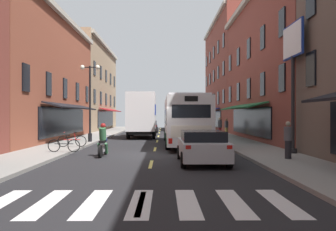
{
  "coord_description": "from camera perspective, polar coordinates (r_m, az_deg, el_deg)",
  "views": [
    {
      "loc": [
        0.55,
        -18.28,
        2.06
      ],
      "look_at": [
        0.79,
        3.06,
        2.03
      ],
      "focal_mm": 37.77,
      "sensor_mm": 36.0,
      "label": 1
    }
  ],
  "objects": [
    {
      "name": "sedan_near",
      "position": [
        15.21,
        5.57,
        -5.0
      ],
      "size": [
        2.04,
        4.23,
        1.39
      ],
      "color": "silver",
      "rests_on": "ground"
    },
    {
      "name": "sidewalk_right",
      "position": [
        19.15,
        15.68,
        -5.9
      ],
      "size": [
        3.0,
        80.0,
        0.14
      ],
      "primitive_type": "cube",
      "color": "gray",
      "rests_on": "ground"
    },
    {
      "name": "sedan_mid",
      "position": [
        42.05,
        -3.03,
        -1.77
      ],
      "size": [
        2.02,
        4.34,
        1.4
      ],
      "color": "black",
      "rests_on": "ground"
    },
    {
      "name": "crosswalk_near",
      "position": [
        8.54,
        -4.43,
        -13.86
      ],
      "size": [
        7.1,
        2.8,
        0.01
      ],
      "color": "silver",
      "rests_on": "ground"
    },
    {
      "name": "pedestrian_near",
      "position": [
        31.34,
        8.37,
        -1.78
      ],
      "size": [
        0.36,
        0.52,
        1.72
      ],
      "rotation": [
        0.0,
        0.0,
        3.0
      ],
      "color": "maroon",
      "rests_on": "sidewalk_right"
    },
    {
      "name": "pedestrian_far",
      "position": [
        16.44,
        18.81,
        -3.7
      ],
      "size": [
        0.36,
        0.36,
        1.64
      ],
      "rotation": [
        0.0,
        0.0,
        4.11
      ],
      "color": "black",
      "rests_on": "sidewalk_right"
    },
    {
      "name": "billboard_sign",
      "position": [
        19.11,
        19.51,
        9.11
      ],
      "size": [
        0.4,
        2.59,
        6.55
      ],
      "color": "black",
      "rests_on": "sidewalk_right"
    },
    {
      "name": "pedestrian_mid",
      "position": [
        33.27,
        9.41,
        -1.84
      ],
      "size": [
        0.36,
        0.36,
        1.59
      ],
      "rotation": [
        0.0,
        0.0,
        4.14
      ],
      "color": "#B29947",
      "rests_on": "sidewalk_right"
    },
    {
      "name": "box_truck",
      "position": [
        32.13,
        -4.19,
        -0.01
      ],
      "size": [
        2.52,
        7.01,
        4.0
      ],
      "color": "white",
      "rests_on": "ground"
    },
    {
      "name": "ground_plane",
      "position": [
        18.4,
        -2.36,
        -6.51
      ],
      "size": [
        34.8,
        80.0,
        0.1
      ],
      "primitive_type": "cube",
      "color": "black"
    },
    {
      "name": "street_lamp_twin",
      "position": [
        26.14,
        -12.48,
        2.57
      ],
      "size": [
        1.42,
        0.32,
        5.54
      ],
      "color": "black",
      "rests_on": "sidewalk_left"
    },
    {
      "name": "lane_centre_dashes",
      "position": [
        18.15,
        -2.38,
        -6.43
      ],
      "size": [
        0.14,
        73.9,
        0.01
      ],
      "color": "#DBCC4C",
      "rests_on": "ground"
    },
    {
      "name": "transit_bus",
      "position": [
        24.51,
        2.57,
        -0.72
      ],
      "size": [
        2.73,
        11.94,
        3.28
      ],
      "color": "white",
      "rests_on": "ground"
    },
    {
      "name": "motorcycle_rider",
      "position": [
        17.96,
        -10.43,
        -4.25
      ],
      "size": [
        0.62,
        2.07,
        1.66
      ],
      "color": "black",
      "rests_on": "ground"
    },
    {
      "name": "sidewalk_left",
      "position": [
        19.48,
        -20.07,
        -5.8
      ],
      "size": [
        3.0,
        80.0,
        0.14
      ],
      "primitive_type": "cube",
      "color": "gray",
      "rests_on": "ground"
    },
    {
      "name": "bicycle_mid",
      "position": [
        22.17,
        -15.22,
        -3.96
      ],
      "size": [
        1.71,
        0.48,
        0.91
      ],
      "color": "black",
      "rests_on": "sidewalk_left"
    },
    {
      "name": "bicycle_near",
      "position": [
        19.13,
        -16.44,
        -4.6
      ],
      "size": [
        1.71,
        0.48,
        0.91
      ],
      "color": "black",
      "rests_on": "sidewalk_left"
    }
  ]
}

